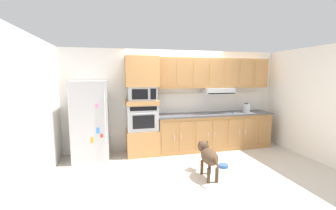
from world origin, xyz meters
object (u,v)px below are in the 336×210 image
refrigerator (90,121)px  dog_food_bowl (223,166)px  built_in_oven (142,117)px  microwave (142,93)px  electric_kettle (246,108)px  screwdriver (233,112)px  dog (208,155)px

refrigerator → dog_food_bowl: (2.67, -1.11, -0.85)m
built_in_oven → dog_food_bowl: size_ratio=3.50×
built_in_oven → microwave: size_ratio=1.09×
electric_kettle → screwdriver: bearing=-173.6°
built_in_oven → microwave: microwave is taller
microwave → dog: 2.10m
refrigerator → built_in_oven: 1.15m
refrigerator → dog_food_bowl: 3.01m
electric_kettle → dog: electric_kettle is taller
microwave → screwdriver: microwave is taller
dog → dog_food_bowl: dog is taller
built_in_oven → screwdriver: (2.32, -0.09, 0.03)m
screwdriver → refrigerator: bearing=179.6°
screwdriver → dog_food_bowl: screwdriver is taller
electric_kettle → dog: bearing=-139.4°
screwdriver → dog: size_ratio=0.16×
built_in_oven → electric_kettle: (2.72, -0.05, 0.13)m
electric_kettle → dog_food_bowl: bearing=-136.6°
microwave → dog: microwave is taller
dog → refrigerator: bearing=60.6°
built_in_oven → dog: built_in_oven is taller
refrigerator → dog: 2.65m
screwdriver → dog_food_bowl: size_ratio=0.75×
refrigerator → electric_kettle: bearing=0.3°
electric_kettle → dog_food_bowl: size_ratio=1.20×
dog_food_bowl → refrigerator: bearing=157.3°
refrigerator → dog_food_bowl: bearing=-22.7°
screwdriver → electric_kettle: electric_kettle is taller
screwdriver → built_in_oven: bearing=177.7°
electric_kettle → dog: 2.30m
microwave → refrigerator: bearing=-176.6°
electric_kettle → refrigerator: bearing=-179.7°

